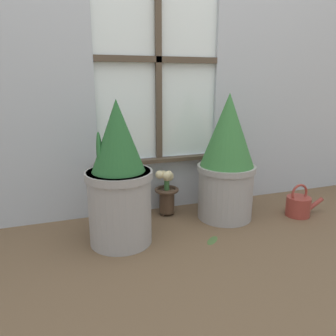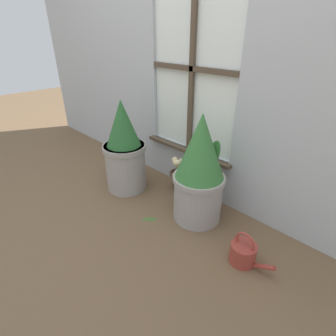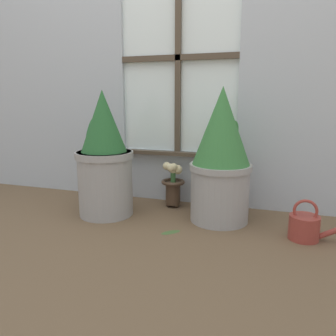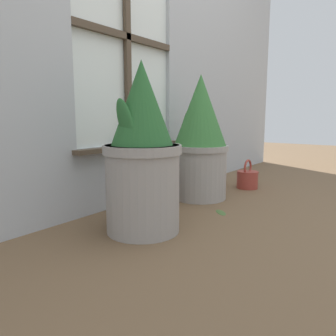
{
  "view_description": "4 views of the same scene",
  "coord_description": "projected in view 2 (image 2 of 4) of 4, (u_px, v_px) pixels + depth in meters",
  "views": [
    {
      "loc": [
        -0.62,
        -1.42,
        0.83
      ],
      "look_at": [
        -0.02,
        0.31,
        0.33
      ],
      "focal_mm": 35.0,
      "sensor_mm": 36.0,
      "label": 1
    },
    {
      "loc": [
        1.25,
        -0.94,
        1.18
      ],
      "look_at": [
        0.01,
        0.29,
        0.26
      ],
      "focal_mm": 28.0,
      "sensor_mm": 36.0,
      "label": 2
    },
    {
      "loc": [
        0.61,
        -1.54,
        0.69
      ],
      "look_at": [
        0.01,
        0.31,
        0.28
      ],
      "focal_mm": 35.0,
      "sensor_mm": 36.0,
      "label": 3
    },
    {
      "loc": [
        -1.4,
        -0.77,
        0.51
      ],
      "look_at": [
        0.01,
        0.26,
        0.23
      ],
      "focal_mm": 35.0,
      "sensor_mm": 36.0,
      "label": 4
    }
  ],
  "objects": [
    {
      "name": "wall_with_window",
      "position": [
        196.0,
        16.0,
        1.68
      ],
      "size": [
        4.4,
        0.1,
        2.5
      ],
      "color": "#B2B7BC",
      "rests_on": "ground_plane"
    },
    {
      "name": "ground_plane",
      "position": [
        139.0,
        212.0,
        1.93
      ],
      "size": [
        10.0,
        10.0,
        0.0
      ],
      "primitive_type": "plane",
      "color": "brown"
    },
    {
      "name": "flower_vase",
      "position": [
        178.0,
        174.0,
        2.11
      ],
      "size": [
        0.15,
        0.15,
        0.29
      ],
      "color": "#473323",
      "rests_on": "ground_plane"
    },
    {
      "name": "potted_plant_right",
      "position": [
        200.0,
        171.0,
        1.7
      ],
      "size": [
        0.35,
        0.35,
        0.76
      ],
      "color": "#9E9993",
      "rests_on": "ground_plane"
    },
    {
      "name": "potted_plant_left",
      "position": [
        124.0,
        150.0,
        2.07
      ],
      "size": [
        0.34,
        0.34,
        0.74
      ],
      "color": "#9E9993",
      "rests_on": "ground_plane"
    },
    {
      "name": "fallen_leaf",
      "position": [
        150.0,
        219.0,
        1.85
      ],
      "size": [
        0.11,
        0.11,
        0.01
      ],
      "color": "#476633",
      "rests_on": "ground_plane"
    },
    {
      "name": "watering_can",
      "position": [
        244.0,
        253.0,
        1.48
      ],
      "size": [
        0.27,
        0.15,
        0.21
      ],
      "color": "#99382D",
      "rests_on": "ground_plane"
    }
  ]
}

